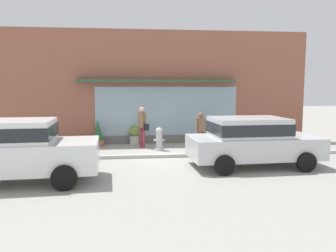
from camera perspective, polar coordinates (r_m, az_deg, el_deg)
ground_plane at (r=12.75m, az=-0.72°, el=-5.05°), size 60.00×60.00×0.00m
curb_strip at (r=12.55m, az=-0.63°, el=-4.97°), size 14.00×0.24×0.12m
storefront at (r=15.66m, az=-1.89°, el=6.30°), size 14.00×0.81×5.09m
fire_hydrant at (r=13.84m, az=-1.48°, el=-2.15°), size 0.44×0.41×0.94m
pedestrian_with_handbag at (r=14.38m, az=-4.29°, el=0.35°), size 0.46×0.58×1.73m
pedestrian_passerby at (r=13.90m, az=5.52°, el=-0.36°), size 0.46×0.34×1.54m
parked_car_silver at (r=11.33m, az=13.73°, el=-2.14°), size 4.22×2.22×1.59m
parked_car_white at (r=9.99m, az=-24.49°, el=-3.34°), size 4.39×2.18×1.70m
potted_plant_window_center at (r=16.31m, az=12.37°, el=-0.83°), size 0.43×0.43×1.06m
potted_plant_near_hydrant at (r=15.60m, az=6.72°, el=-1.86°), size 0.38×0.38×0.59m
potted_plant_corner_tall at (r=15.34m, az=-5.66°, el=-1.47°), size 0.47×0.47×0.82m
potted_plant_doorstep at (r=15.09m, az=-11.62°, el=-1.24°), size 0.50×0.50×1.15m
potted_plant_window_left at (r=15.66m, az=10.04°, el=-1.49°), size 0.45×0.45×0.78m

